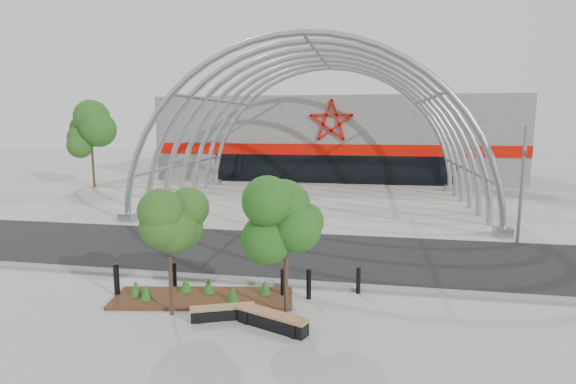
{
  "coord_description": "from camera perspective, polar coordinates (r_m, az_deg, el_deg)",
  "views": [
    {
      "loc": [
        3.43,
        -14.95,
        5.63
      ],
      "look_at": [
        0.0,
        4.0,
        2.6
      ],
      "focal_mm": 28.0,
      "sensor_mm": 36.0,
      "label": 1
    }
  ],
  "objects": [
    {
      "name": "bollard_3",
      "position": [
        14.72,
        -0.66,
        -11.54
      ],
      "size": [
        0.15,
        0.15,
        0.96
      ],
      "primitive_type": "cylinder",
      "color": "black",
      "rests_on": "ground"
    },
    {
      "name": "bollard_2",
      "position": [
        14.65,
        2.66,
        -11.6
      ],
      "size": [
        0.16,
        0.16,
        0.98
      ],
      "primitive_type": "cylinder",
      "color": "black",
      "rests_on": "ground"
    },
    {
      "name": "arena_building",
      "position": [
        48.55,
        6.25,
        6.95
      ],
      "size": [
        34.0,
        15.24,
        8.0
      ],
      "color": "slate",
      "rests_on": "ground"
    },
    {
      "name": "forecourt",
      "position": [
        31.16,
        3.77,
        -1.46
      ],
      "size": [
        60.0,
        17.0,
        0.04
      ],
      "primitive_type": "cube",
      "color": "#A39F93",
      "rests_on": "ground"
    },
    {
      "name": "vault_canopy",
      "position": [
        31.16,
        3.77,
        -1.46
      ],
      "size": [
        20.8,
        15.8,
        20.36
      ],
      "color": "#8F9498",
      "rests_on": "ground"
    },
    {
      "name": "kerb",
      "position": [
        16.09,
        -2.75,
        -11.32
      ],
      "size": [
        60.0,
        0.5,
        0.12
      ],
      "primitive_type": "cube",
      "color": "slate",
      "rests_on": "ground"
    },
    {
      "name": "signal_pole",
      "position": [
        23.15,
        27.58,
        1.05
      ],
      "size": [
        0.19,
        0.77,
        5.48
      ],
      "color": "slate",
      "rests_on": "ground"
    },
    {
      "name": "road",
      "position": [
        19.59,
        -0.26,
        -7.73
      ],
      "size": [
        140.0,
        7.0,
        0.02
      ],
      "primitive_type": "cube",
      "color": "black",
      "rests_on": "ground"
    },
    {
      "name": "bg_tree_0",
      "position": [
        42.09,
        -23.75,
        6.84
      ],
      "size": [
        3.0,
        3.0,
        6.45
      ],
      "color": "#312114",
      "rests_on": "ground"
    },
    {
      "name": "street_tree_0",
      "position": [
        13.34,
        -14.91,
        -5.0
      ],
      "size": [
        1.52,
        1.52,
        3.45
      ],
      "color": "black",
      "rests_on": "ground"
    },
    {
      "name": "street_tree_1",
      "position": [
        12.67,
        -0.24,
        -4.38
      ],
      "size": [
        1.59,
        1.59,
        3.77
      ],
      "color": "#34251B",
      "rests_on": "ground"
    },
    {
      "name": "bench_0",
      "position": [
        13.49,
        -8.28,
        -14.94
      ],
      "size": [
        1.87,
        1.04,
        0.39
      ],
      "color": "black",
      "rests_on": "ground"
    },
    {
      "name": "bollard_1",
      "position": [
        16.17,
        -14.21,
        -10.12
      ],
      "size": [
        0.14,
        0.14,
        0.85
      ],
      "primitive_type": "cylinder",
      "color": "black",
      "rests_on": "ground"
    },
    {
      "name": "ground",
      "position": [
        16.34,
        -2.55,
        -11.22
      ],
      "size": [
        140.0,
        140.0,
        0.0
      ],
      "primitive_type": "plane",
      "color": "#9D9E98",
      "rests_on": "ground"
    },
    {
      "name": "bollard_4",
      "position": [
        15.27,
        8.93,
        -11.04
      ],
      "size": [
        0.14,
        0.14,
        0.88
      ],
      "primitive_type": "cylinder",
      "color": "black",
      "rests_on": "ground"
    },
    {
      "name": "bench_1",
      "position": [
        12.81,
        -1.99,
        -16.04
      ],
      "size": [
        2.17,
        1.25,
        0.45
      ],
      "color": "black",
      "rests_on": "ground"
    },
    {
      "name": "planting_bed",
      "position": [
        14.97,
        -10.99,
        -12.72
      ],
      "size": [
        5.88,
        2.7,
        0.6
      ],
      "color": "#3B2113",
      "rests_on": "ground"
    },
    {
      "name": "bollard_0",
      "position": [
        15.75,
        -20.94,
        -10.46
      ],
      "size": [
        0.18,
        0.18,
        1.11
      ],
      "primitive_type": "cylinder",
      "color": "black",
      "rests_on": "ground"
    }
  ]
}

